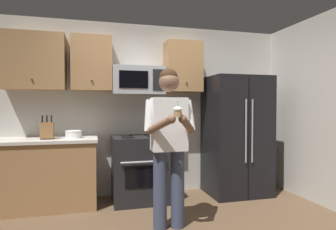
{
  "coord_description": "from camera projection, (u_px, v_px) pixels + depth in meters",
  "views": [
    {
      "loc": [
        -0.78,
        -2.66,
        1.34
      ],
      "look_at": [
        0.01,
        0.36,
        1.25
      ],
      "focal_mm": 30.53,
      "sensor_mm": 36.0,
      "label": 1
    }
  ],
  "objects": [
    {
      "name": "microwave",
      "position": [
        138.0,
        81.0,
        4.15
      ],
      "size": [
        0.74,
        0.41,
        0.4
      ],
      "color": "#9EA0A5"
    },
    {
      "name": "oven_range",
      "position": [
        140.0,
        168.0,
        4.07
      ],
      "size": [
        0.76,
        0.7,
        0.93
      ],
      "color": "black",
      "rests_on": "ground"
    },
    {
      "name": "cabinet_row_upper",
      "position": [
        97.0,
        64.0,
        4.05
      ],
      "size": [
        2.78,
        0.36,
        0.76
      ],
      "color": "#9E7247"
    },
    {
      "name": "bowl_large_white",
      "position": [
        74.0,
        134.0,
        3.85
      ],
      "size": [
        0.22,
        0.22,
        0.1
      ],
      "color": "white",
      "rests_on": "counter_left"
    },
    {
      "name": "wall_back",
      "position": [
        145.0,
        109.0,
        4.46
      ],
      "size": [
        4.4,
        0.1,
        2.6
      ],
      "primitive_type": "cube",
      "color": "beige",
      "rests_on": "ground"
    },
    {
      "name": "refrigerator",
      "position": [
        236.0,
        135.0,
        4.4
      ],
      "size": [
        0.9,
        0.75,
        1.8
      ],
      "color": "black",
      "rests_on": "ground"
    },
    {
      "name": "knife_block",
      "position": [
        47.0,
        130.0,
        3.72
      ],
      "size": [
        0.16,
        0.15,
        0.32
      ],
      "color": "brown",
      "rests_on": "counter_left"
    },
    {
      "name": "person",
      "position": [
        169.0,
        138.0,
        3.12
      ],
      "size": [
        0.6,
        0.48,
        1.76
      ],
      "color": "#383F59",
      "rests_on": "ground"
    },
    {
      "name": "cupcake",
      "position": [
        178.0,
        112.0,
        2.79
      ],
      "size": [
        0.09,
        0.09,
        0.17
      ],
      "color": "#A87F56"
    },
    {
      "name": "counter_left",
      "position": [
        42.0,
        173.0,
        3.76
      ],
      "size": [
        1.44,
        0.66,
        0.92
      ],
      "color": "#9E7247",
      "rests_on": "ground"
    }
  ]
}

